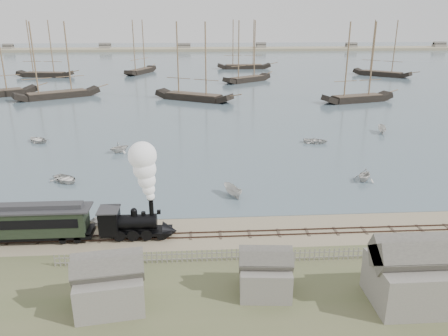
{
  "coord_description": "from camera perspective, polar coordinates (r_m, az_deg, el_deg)",
  "views": [
    {
      "loc": [
        -3.23,
        -41.64,
        21.06
      ],
      "look_at": [
        0.07,
        8.65,
        3.5
      ],
      "focal_mm": 35.0,
      "sensor_mm": 36.0,
      "label": 1
    }
  ],
  "objects": [
    {
      "name": "schooner_3",
      "position": [
        149.75,
        3.1,
        14.97
      ],
      "size": [
        17.78,
        14.9,
        20.0
      ],
      "primitive_type": null,
      "rotation": [
        0.0,
        0.0,
        0.65
      ],
      "color": "black",
      "rests_on": "harbor_water"
    },
    {
      "name": "passenger_coach",
      "position": [
        47.28,
        -25.27,
        -6.32
      ],
      "size": [
        14.11,
        2.72,
        3.43
      ],
      "color": "black",
      "rests_on": "ground"
    },
    {
      "name": "schooner_8",
      "position": [
        188.54,
        2.67,
        15.85
      ],
      "size": [
        22.31,
        5.22,
        20.0
      ],
      "primitive_type": null,
      "rotation": [
        0.0,
        0.0,
        0.0
      ],
      "color": "black",
      "rests_on": "harbor_water"
    },
    {
      "name": "rowboat_5",
      "position": [
        88.32,
        19.92,
        4.77
      ],
      "size": [
        3.86,
        2.26,
        1.4
      ],
      "primitive_type": "imported",
      "rotation": [
        0.0,
        0.0,
        2.88
      ],
      "color": "beige",
      "rests_on": "harbor_water"
    },
    {
      "name": "schooner_5",
      "position": [
        174.59,
        20.24,
        14.47
      ],
      "size": [
        18.67,
        17.43,
        20.0
      ],
      "primitive_type": null,
      "rotation": [
        0.0,
        0.0,
        -0.73
      ],
      "color": "black",
      "rests_on": "harbor_water"
    },
    {
      "name": "schooner_1",
      "position": [
        127.22,
        -21.42,
        12.98
      ],
      "size": [
        21.94,
        15.58,
        20.0
      ],
      "primitive_type": null,
      "rotation": [
        0.0,
        0.0,
        0.52
      ],
      "color": "black",
      "rests_on": "harbor_water"
    },
    {
      "name": "shed_left",
      "position": [
        36.19,
        -14.45,
        -17.08
      ],
      "size": [
        5.0,
        4.0,
        4.1
      ],
      "primitive_type": null,
      "color": "slate",
      "rests_on": "ground"
    },
    {
      "name": "rowboat_3",
      "position": [
        78.02,
        11.88,
        3.51
      ],
      "size": [
        4.06,
        4.87,
        0.87
      ],
      "primitive_type": "imported",
      "rotation": [
        0.0,
        0.0,
        1.29
      ],
      "color": "beige",
      "rests_on": "harbor_water"
    },
    {
      "name": "rowboat_0",
      "position": [
        62.1,
        -20.0,
        -1.34
      ],
      "size": [
        5.04,
        5.17,
        0.87
      ],
      "primitive_type": "imported",
      "rotation": [
        0.0,
        0.0,
        0.86
      ],
      "color": "beige",
      "rests_on": "harbor_water"
    },
    {
      "name": "rowboat_2",
      "position": [
        53.75,
        1.11,
        -3.02
      ],
      "size": [
        3.68,
        2.73,
        1.34
      ],
      "primitive_type": "imported",
      "rotation": [
        0.0,
        0.0,
        3.61
      ],
      "color": "beige",
      "rests_on": "harbor_water"
    },
    {
      "name": "harbor_water",
      "position": [
        212.71,
        -2.94,
        13.52
      ],
      "size": [
        600.0,
        336.0,
        0.06
      ],
      "primitive_type": "cube",
      "color": "#40535C",
      "rests_on": "ground"
    },
    {
      "name": "beached_dinghy",
      "position": [
        48.24,
        -14.91,
        -6.85
      ],
      "size": [
        4.03,
        4.62,
        0.8
      ],
      "primitive_type": "imported",
      "rotation": [
        0.0,
        0.0,
        1.18
      ],
      "color": "beige",
      "rests_on": "ground"
    },
    {
      "name": "schooner_6",
      "position": [
        174.87,
        -22.72,
        14.18
      ],
      "size": [
        20.8,
        7.66,
        20.0
      ],
      "primitive_type": null,
      "rotation": [
        0.0,
        0.0,
        -0.15
      ],
      "color": "black",
      "rests_on": "harbor_water"
    },
    {
      "name": "far_spit",
      "position": [
        292.42,
        -3.21,
        15.05
      ],
      "size": [
        500.0,
        20.0,
        1.8
      ],
      "primitive_type": "cube",
      "color": "tan",
      "rests_on": "ground"
    },
    {
      "name": "locomotive",
      "position": [
        43.34,
        -10.55,
        -3.76
      ],
      "size": [
        7.63,
        2.85,
        9.51
      ],
      "color": "black",
      "rests_on": "ground"
    },
    {
      "name": "schooner_2",
      "position": [
        115.84,
        -4.09,
        13.72
      ],
      "size": [
        21.25,
        15.08,
        20.0
      ],
      "primitive_type": null,
      "rotation": [
        0.0,
        0.0,
        -0.52
      ],
      "color": "black",
      "rests_on": "harbor_water"
    },
    {
      "name": "schooner_4",
      "position": [
        118.22,
        17.46,
        13.02
      ],
      "size": [
        19.97,
        9.56,
        20.0
      ],
      "primitive_type": null,
      "rotation": [
        0.0,
        0.0,
        0.27
      ],
      "color": "black",
      "rests_on": "harbor_water"
    },
    {
      "name": "rail_track",
      "position": [
        44.99,
        0.81,
        -8.65
      ],
      "size": [
        120.0,
        1.8,
        0.16
      ],
      "color": "#3C2921",
      "rests_on": "ground"
    },
    {
      "name": "schooner_7",
      "position": [
        175.23,
        -11.01,
        15.28
      ],
      "size": [
        11.3,
        18.99,
        20.0
      ],
      "primitive_type": null,
      "rotation": [
        0.0,
        0.0,
        1.17
      ],
      "color": "black",
      "rests_on": "harbor_water"
    },
    {
      "name": "rowboat_1",
      "position": [
        72.94,
        -13.52,
        2.66
      ],
      "size": [
        4.34,
        4.43,
        1.77
      ],
      "primitive_type": "imported",
      "rotation": [
        0.0,
        0.0,
        2.22
      ],
      "color": "beige",
      "rests_on": "harbor_water"
    },
    {
      "name": "shed_right",
      "position": [
        38.35,
        22.95,
        -15.83
      ],
      "size": [
        6.0,
        5.0,
        5.1
      ],
      "primitive_type": null,
      "color": "slate",
      "rests_on": "ground"
    },
    {
      "name": "picket_fence_west",
      "position": [
        40.68,
        -8.0,
        -12.18
      ],
      "size": [
        19.0,
        0.1,
        1.2
      ],
      "primitive_type": null,
      "color": "slate",
      "rests_on": "ground"
    },
    {
      "name": "shed_mid",
      "position": [
        36.74,
        5.32,
        -15.87
      ],
      "size": [
        4.0,
        3.5,
        3.6
      ],
      "primitive_type": null,
      "color": "slate",
      "rests_on": "ground"
    },
    {
      "name": "ground",
      "position": [
        46.78,
        0.62,
        -7.55
      ],
      "size": [
        600.0,
        600.0,
        0.0
      ],
      "primitive_type": "plane",
      "color": "gray",
      "rests_on": "ground"
    },
    {
      "name": "rowboat_4",
      "position": [
        61.59,
        17.89,
        -0.85
      ],
      "size": [
        4.3,
        4.23,
        1.71
      ],
      "primitive_type": "imported",
      "rotation": [
        0.0,
        0.0,
        5.6
      ],
      "color": "beige",
      "rests_on": "harbor_water"
    },
    {
      "name": "picket_fence_east",
      "position": [
        43.09,
        18.57,
        -11.16
      ],
      "size": [
        15.0,
        0.1,
        1.2
      ],
      "primitive_type": null,
      "color": "slate",
      "rests_on": "ground"
    },
    {
      "name": "rowboat_6",
      "position": [
        83.92,
        -23.2,
        3.46
      ],
      "size": [
        5.12,
        5.2,
        0.88
      ],
      "primitive_type": "imported",
      "rotation": [
        0.0,
        0.0,
        3.98
      ],
      "color": "beige",
      "rests_on": "harbor_water"
    }
  ]
}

